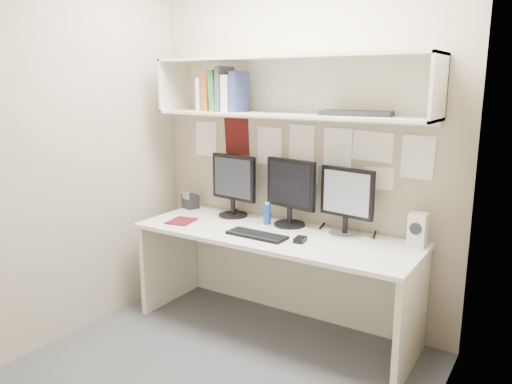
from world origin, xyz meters
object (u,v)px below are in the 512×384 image
Objects in this scene: monitor_left at (233,183)px; monitor_center at (290,190)px; monitor_right at (347,199)px; keyboard at (257,235)px; speaker at (418,230)px; desk at (274,282)px; desk_phone at (190,201)px; maroon_notebook at (182,221)px.

monitor_left is 0.50m from monitor_center.
monitor_right reaches higher than keyboard.
monitor_center is 0.92m from speaker.
desk_phone is at bearing 166.44° from desk.
monitor_right is 0.65m from keyboard.
speaker reaches higher than keyboard.
monitor_center reaches higher than desk.
speaker is (0.91, 0.01, -0.15)m from monitor_center.
monitor_left is 0.62m from keyboard.
speaker is at bearing 7.30° from monitor_left.
desk_phone is (-0.44, 0.01, -0.20)m from monitor_left.
monitor_center is (0.00, 0.22, 0.63)m from desk.
monitor_left is 0.49m from maroon_notebook.
monitor_right is at bearing 38.62° from keyboard.
desk is at bearing -80.04° from monitor_center.
desk is 4.33× the size of monitor_right.
desk_phone is at bearing -173.91° from monitor_left.
desk is at bearing 70.46° from keyboard.
speaker is (0.91, 0.23, 0.47)m from desk.
keyboard is at bearing -2.88° from desk_phone.
monitor_right is 1.09× the size of keyboard.
monitor_right is 1.38m from desk_phone.
keyboard is at bearing -88.75° from monitor_center.
monitor_center is 2.24× the size of speaker.
desk is 9.22× the size of speaker.
monitor_right is (0.43, 0.00, -0.01)m from monitor_center.
monitor_center reaches higher than monitor_right.
desk is 13.36× the size of desk_phone.
monitor_left reaches higher than keyboard.
maroon_notebook is at bearing -178.73° from keyboard.
monitor_center is 0.45m from keyboard.
speaker reaches higher than desk_phone.
monitor_center is at bearing 179.37° from speaker.
speaker is at bearing 13.89° from desk.
monitor_center is 2.32× the size of maroon_notebook.
desk_phone reaches higher than keyboard.
monitor_right reaches higher than maroon_notebook.
monitor_left is at bearing 142.60° from keyboard.
monitor_center is 3.24× the size of desk_phone.
monitor_right reaches higher than desk.
speaker is (1.41, 0.01, -0.15)m from monitor_left.
desk is at bearing 0.03° from maroon_notebook.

